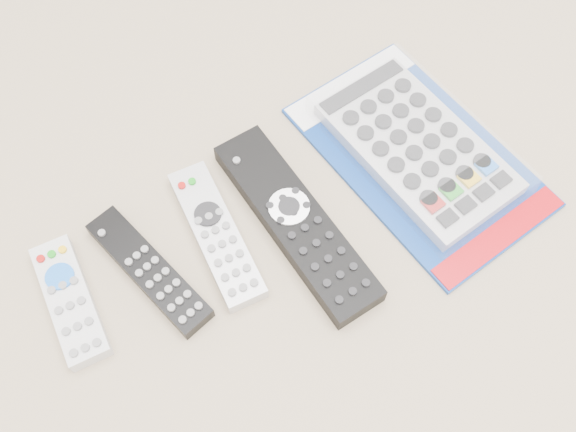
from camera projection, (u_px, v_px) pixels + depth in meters
remote_small_grey at (70, 301)px, 0.68m from camera, size 0.06×0.15×0.02m
remote_slim_black at (149, 271)px, 0.70m from camera, size 0.07×0.18×0.02m
remote_silver_dvd at (217, 234)px, 0.72m from camera, size 0.07×0.19×0.02m
remote_large_black at (296, 222)px, 0.72m from camera, size 0.06×0.26×0.03m
jumbo_remote_packaged at (418, 147)px, 0.76m from camera, size 0.20×0.31×0.04m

